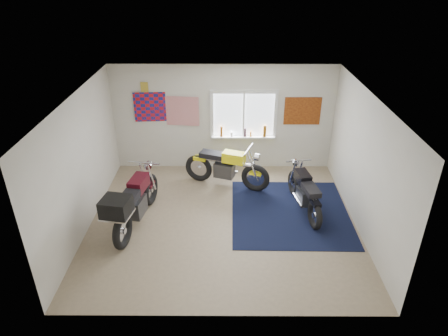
{
  "coord_description": "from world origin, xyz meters",
  "views": [
    {
      "loc": [
        0.06,
        -6.88,
        4.91
      ],
      "look_at": [
        0.02,
        0.4,
        1.06
      ],
      "focal_mm": 32.0,
      "sensor_mm": 36.0,
      "label": 1
    }
  ],
  "objects_px": {
    "navy_rug": "(290,212)",
    "yellow_triumph": "(226,168)",
    "black_chrome_bike": "(304,193)",
    "maroon_tourer": "(133,203)"
  },
  "relations": [
    {
      "from": "navy_rug",
      "to": "yellow_triumph",
      "type": "xyz_separation_m",
      "value": [
        -1.39,
        1.17,
        0.47
      ]
    },
    {
      "from": "yellow_triumph",
      "to": "maroon_tourer",
      "type": "bearing_deg",
      "value": -116.99
    },
    {
      "from": "yellow_triumph",
      "to": "navy_rug",
      "type": "bearing_deg",
      "value": -20.28
    },
    {
      "from": "maroon_tourer",
      "to": "navy_rug",
      "type": "bearing_deg",
      "value": -69.94
    },
    {
      "from": "black_chrome_bike",
      "to": "navy_rug",
      "type": "bearing_deg",
      "value": 99.83
    },
    {
      "from": "yellow_triumph",
      "to": "maroon_tourer",
      "type": "xyz_separation_m",
      "value": [
        -1.85,
        -1.74,
        0.12
      ]
    },
    {
      "from": "yellow_triumph",
      "to": "black_chrome_bike",
      "type": "xyz_separation_m",
      "value": [
        1.68,
        -1.06,
        -0.04
      ]
    },
    {
      "from": "navy_rug",
      "to": "black_chrome_bike",
      "type": "bearing_deg",
      "value": 19.9
    },
    {
      "from": "yellow_triumph",
      "to": "black_chrome_bike",
      "type": "height_order",
      "value": "yellow_triumph"
    },
    {
      "from": "black_chrome_bike",
      "to": "maroon_tourer",
      "type": "distance_m",
      "value": 3.6
    }
  ]
}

